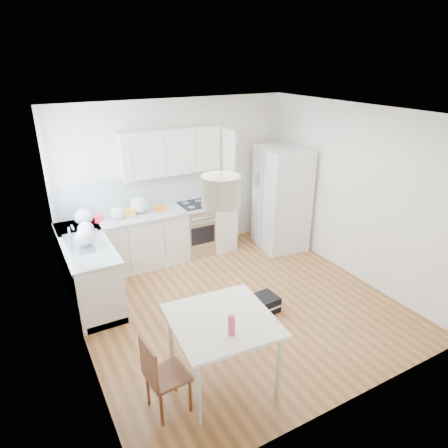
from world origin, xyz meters
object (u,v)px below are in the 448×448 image
object	(u,v)px
gym_bag	(260,305)
refrigerator	(282,198)
dining_table	(222,326)
dining_chair	(168,374)

from	to	relation	value
gym_bag	refrigerator	bearing A→B (deg)	43.18
dining_table	dining_chair	xyz separation A→B (m)	(-0.65, -0.07, -0.29)
dining_table	gym_bag	distance (m)	1.52
refrigerator	gym_bag	xyz separation A→B (m)	(-1.54, -1.66, -0.82)
dining_table	dining_chair	world-z (taller)	dining_chair
dining_table	gym_bag	bearing A→B (deg)	43.51
dining_chair	refrigerator	bearing A→B (deg)	33.45
gym_bag	dining_chair	bearing A→B (deg)	-155.74
refrigerator	dining_table	size ratio (longest dim) A/B	1.66
refrigerator	dining_chair	world-z (taller)	refrigerator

